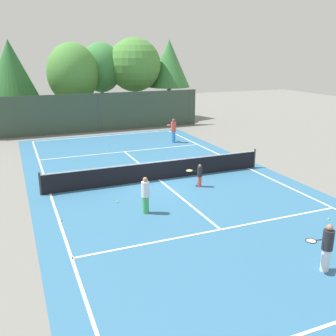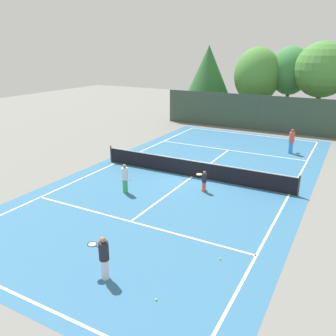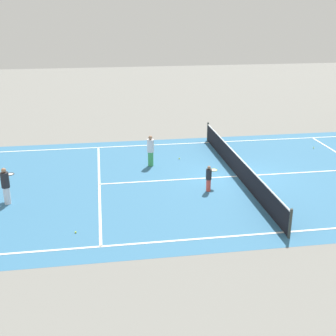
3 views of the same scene
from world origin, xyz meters
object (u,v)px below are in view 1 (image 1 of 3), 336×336
object	(u,v)px
player_0	(173,130)
tennis_ball_2	(329,219)
tennis_ball_0	(117,202)
tennis_ball_1	(61,220)
tennis_ball_3	(74,160)
player_1	(327,247)
tennis_ball_4	(65,187)
tennis_ball_6	(107,151)
player_3	(199,175)
player_2	(145,195)

from	to	relation	value
player_0	tennis_ball_2	world-z (taller)	player_0
tennis_ball_0	tennis_ball_1	distance (m)	2.76
player_0	tennis_ball_0	world-z (taller)	player_0
tennis_ball_3	tennis_ball_1	bearing A→B (deg)	-102.31
tennis_ball_0	tennis_ball_3	size ratio (longest dim) A/B	1.00
player_1	tennis_ball_1	distance (m)	9.71
tennis_ball_1	tennis_ball_0	bearing A→B (deg)	21.57
tennis_ball_4	player_0	bearing A→B (deg)	39.03
tennis_ball_0	tennis_ball_3	world-z (taller)	same
tennis_ball_0	tennis_ball_6	size ratio (longest dim) A/B	1.00
tennis_ball_1	tennis_ball_6	xyz separation A→B (m)	(4.35, 10.11, 0.00)
player_3	tennis_ball_6	world-z (taller)	player_3
player_0	tennis_ball_2	size ratio (longest dim) A/B	26.70
tennis_ball_2	tennis_ball_4	xyz separation A→B (m)	(-9.16, 7.82, 0.00)
player_2	player_3	world-z (taller)	player_2
player_1	tennis_ball_2	bearing A→B (deg)	43.56
tennis_ball_0	tennis_ball_4	xyz separation A→B (m)	(-1.88, 2.81, 0.00)
player_1	tennis_ball_6	world-z (taller)	player_1
tennis_ball_2	tennis_ball_4	bearing A→B (deg)	139.51
tennis_ball_0	tennis_ball_6	distance (m)	9.27
player_0	tennis_ball_3	distance (m)	8.02
player_1	tennis_ball_0	bearing A→B (deg)	119.08
player_3	tennis_ball_1	size ratio (longest dim) A/B	17.36
tennis_ball_2	player_1	bearing A→B (deg)	-136.44
player_2	tennis_ball_6	size ratio (longest dim) A/B	23.63
player_3	tennis_ball_0	bearing A→B (deg)	-173.17
tennis_ball_1	tennis_ball_4	size ratio (longest dim) A/B	1.00
tennis_ball_3	player_1	bearing A→B (deg)	-72.20
tennis_ball_0	tennis_ball_6	bearing A→B (deg)	78.91
player_2	tennis_ball_6	xyz separation A→B (m)	(1.01, 10.68, -0.77)
tennis_ball_1	tennis_ball_4	bearing A→B (deg)	79.81
player_1	player_3	bearing A→B (deg)	90.31
player_3	tennis_ball_4	xyz separation A→B (m)	(-6.18, 2.30, -0.57)
player_0	tennis_ball_4	distance (m)	11.46
tennis_ball_1	tennis_ball_2	distance (m)	10.62
tennis_ball_1	tennis_ball_3	bearing A→B (deg)	77.69
tennis_ball_1	player_1	bearing A→B (deg)	-44.47
tennis_ball_0	tennis_ball_4	world-z (taller)	same
player_2	tennis_ball_3	xyz separation A→B (m)	(-1.43, 9.34, -0.77)
player_0	player_2	bearing A→B (deg)	-118.21
player_2	tennis_ball_4	world-z (taller)	player_2
tennis_ball_2	tennis_ball_3	distance (m)	15.03
tennis_ball_3	tennis_ball_6	size ratio (longest dim) A/B	1.00
tennis_ball_3	tennis_ball_4	xyz separation A→B (m)	(-1.23, -4.95, 0.00)
tennis_ball_1	tennis_ball_3	distance (m)	8.98
player_3	tennis_ball_3	xyz separation A→B (m)	(-4.95, 7.24, -0.57)
tennis_ball_4	player_1	bearing A→B (deg)	-59.61
player_1	tennis_ball_0	world-z (taller)	player_1
player_0	player_3	size ratio (longest dim) A/B	1.54
tennis_ball_2	player_2	bearing A→B (deg)	152.21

